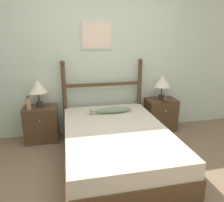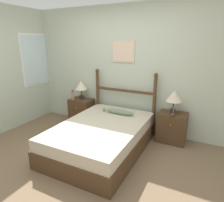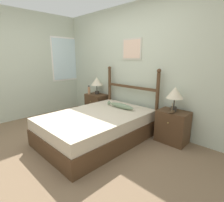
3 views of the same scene
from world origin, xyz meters
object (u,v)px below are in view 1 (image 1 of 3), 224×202
at_px(nightstand_left, 42,124).
at_px(fish_pillow, 111,110).
at_px(nightstand_right, 161,114).
at_px(table_lamp_right, 162,82).
at_px(model_boat, 165,100).
at_px(bed, 116,145).
at_px(table_lamp_left, 38,87).
at_px(bottle, 28,103).

relative_size(nightstand_left, fish_pillow, 0.88).
xyz_separation_m(nightstand_right, table_lamp_right, (-0.01, 0.00, 0.60)).
height_order(nightstand_left, model_boat, model_boat).
relative_size(nightstand_left, table_lamp_right, 1.35).
distance_m(bed, fish_pillow, 0.64).
bearing_deg(fish_pillow, table_lamp_left, 163.37).
distance_m(nightstand_right, model_boat, 0.33).
distance_m(bed, nightstand_right, 1.34).
bearing_deg(table_lamp_left, nightstand_right, -0.90).
height_order(table_lamp_right, model_boat, table_lamp_right).
bearing_deg(model_boat, fish_pillow, -169.73).
bearing_deg(bed, bottle, 147.34).
xyz_separation_m(model_boat, fish_pillow, (-0.99, -0.18, -0.05)).
bearing_deg(fish_pillow, nightstand_left, 164.88).
bearing_deg(bed, table_lamp_left, 139.14).
relative_size(bed, table_lamp_right, 4.69).
bearing_deg(model_boat, table_lamp_left, 175.94).
relative_size(bed, fish_pillow, 3.06).
xyz_separation_m(table_lamp_left, bottle, (-0.14, -0.14, -0.21)).
bearing_deg(fish_pillow, bottle, 171.47).
distance_m(bed, nightstand_left, 1.34).
bearing_deg(table_lamp_left, bed, -40.86).
relative_size(bed, table_lamp_left, 4.69).
distance_m(nightstand_right, table_lamp_left, 2.15).
bearing_deg(nightstand_left, nightstand_right, 0.00).
bearing_deg(nightstand_left, table_lamp_left, 96.78).
distance_m(bed, model_boat, 1.33).
height_order(bottle, fish_pillow, bottle).
relative_size(bed, model_boat, 10.76).
bearing_deg(table_lamp_right, model_boat, -77.56).
xyz_separation_m(bed, model_boat, (1.04, 0.75, 0.35)).
height_order(model_boat, fish_pillow, model_boat).
height_order(nightstand_right, bottle, bottle).
height_order(nightstand_right, table_lamp_right, table_lamp_right).
xyz_separation_m(nightstand_left, table_lamp_right, (2.05, 0.00, 0.60)).
height_order(nightstand_right, table_lamp_left, table_lamp_left).
relative_size(nightstand_right, fish_pillow, 0.88).
xyz_separation_m(table_lamp_left, fish_pillow, (1.09, -0.33, -0.34)).
xyz_separation_m(table_lamp_right, model_boat, (0.03, -0.12, -0.29)).
xyz_separation_m(nightstand_left, fish_pillow, (1.09, -0.29, 0.25)).
distance_m(table_lamp_left, fish_pillow, 1.19).
height_order(table_lamp_right, bottle, table_lamp_right).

